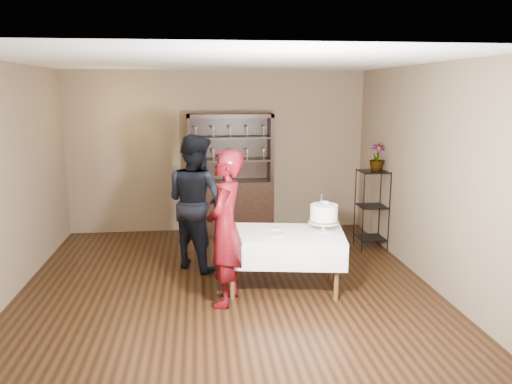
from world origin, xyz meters
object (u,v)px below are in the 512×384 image
(plant_etagere, at_px, (372,206))
(man, at_px, (196,202))
(potted_plant, at_px, (377,158))
(cake_table, at_px, (284,246))
(cake, at_px, (324,214))
(woman, at_px, (225,228))
(china_hutch, at_px, (231,194))

(plant_etagere, bearing_deg, man, -168.34)
(potted_plant, bearing_deg, cake_table, -138.38)
(cake, bearing_deg, man, 149.91)
(woman, height_order, man, man)
(china_hutch, relative_size, woman, 1.14)
(woman, bearing_deg, potted_plant, 145.61)
(cake_table, bearing_deg, potted_plant, 41.62)
(china_hutch, bearing_deg, potted_plant, -26.64)
(man, xyz_separation_m, potted_plant, (2.69, 0.54, 0.48))
(cake_table, distance_m, woman, 0.86)
(china_hutch, height_order, plant_etagere, china_hutch)
(potted_plant, bearing_deg, plant_etagere, 163.91)
(china_hutch, height_order, man, china_hutch)
(plant_etagere, xyz_separation_m, man, (-2.65, -0.55, 0.26))
(china_hutch, height_order, woman, china_hutch)
(cake, relative_size, potted_plant, 1.26)
(woman, relative_size, man, 0.97)
(woman, bearing_deg, plant_etagere, 146.25)
(man, bearing_deg, cake_table, -175.73)
(plant_etagere, distance_m, cake, 1.84)
(china_hutch, distance_m, potted_plant, 2.48)
(woman, xyz_separation_m, cake, (1.21, 0.36, 0.03))
(woman, relative_size, potted_plant, 4.33)
(plant_etagere, relative_size, cake_table, 0.78)
(man, relative_size, potted_plant, 4.48)
(china_hutch, xyz_separation_m, man, (-0.57, -1.60, 0.24))
(man, bearing_deg, plant_etagere, -122.74)
(cake_table, bearing_deg, cake, 3.74)
(plant_etagere, xyz_separation_m, cake_table, (-1.60, -1.47, -0.11))
(china_hutch, distance_m, cake, 2.68)
(man, bearing_deg, cake, -164.49)
(plant_etagere, distance_m, man, 2.72)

